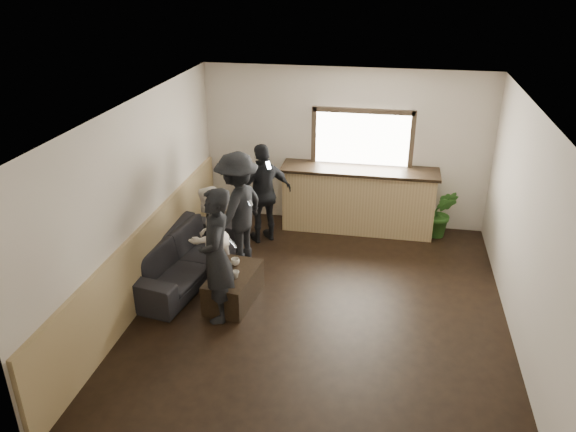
% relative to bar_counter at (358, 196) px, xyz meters
% --- Properties ---
extents(ground, '(5.00, 6.00, 0.01)m').
position_rel_bar_counter_xyz_m(ground, '(-0.30, -2.70, -0.64)').
color(ground, black).
extents(room_shell, '(5.01, 6.01, 2.80)m').
position_rel_bar_counter_xyz_m(room_shell, '(-1.04, -2.70, 0.83)').
color(room_shell, silver).
rests_on(room_shell, ground).
extents(bar_counter, '(2.70, 0.68, 2.13)m').
position_rel_bar_counter_xyz_m(bar_counter, '(0.00, 0.00, 0.00)').
color(bar_counter, tan).
rests_on(bar_counter, ground).
extents(sofa, '(1.30, 2.43, 0.67)m').
position_rel_bar_counter_xyz_m(sofa, '(-2.45, -2.17, -0.30)').
color(sofa, black).
rests_on(sofa, ground).
extents(coffee_table, '(0.66, 1.06, 0.45)m').
position_rel_bar_counter_xyz_m(coffee_table, '(-1.53, -2.67, -0.42)').
color(coffee_table, black).
rests_on(coffee_table, ground).
extents(cup_a, '(0.16, 0.16, 0.10)m').
position_rel_bar_counter_xyz_m(cup_a, '(-1.56, -2.44, -0.15)').
color(cup_a, silver).
rests_on(cup_a, coffee_table).
extents(cup_b, '(0.14, 0.14, 0.09)m').
position_rel_bar_counter_xyz_m(cup_b, '(-1.46, -2.78, -0.15)').
color(cup_b, silver).
rests_on(cup_b, coffee_table).
extents(potted_plant, '(0.51, 0.42, 0.88)m').
position_rel_bar_counter_xyz_m(potted_plant, '(1.44, -0.05, -0.20)').
color(potted_plant, '#2D6623').
rests_on(potted_plant, ground).
extents(person_a, '(0.62, 0.77, 1.85)m').
position_rel_bar_counter_xyz_m(person_a, '(-1.62, -3.07, 0.29)').
color(person_a, black).
rests_on(person_a, ground).
extents(person_b, '(0.84, 0.91, 1.52)m').
position_rel_bar_counter_xyz_m(person_b, '(-2.00, -2.24, 0.12)').
color(person_b, silver).
rests_on(person_b, ground).
extents(person_c, '(1.00, 1.33, 1.82)m').
position_rel_bar_counter_xyz_m(person_c, '(-1.75, -1.56, 0.27)').
color(person_c, black).
rests_on(person_c, ground).
extents(person_d, '(1.06, 0.94, 1.71)m').
position_rel_bar_counter_xyz_m(person_d, '(-1.53, -0.73, 0.22)').
color(person_d, black).
rests_on(person_d, ground).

